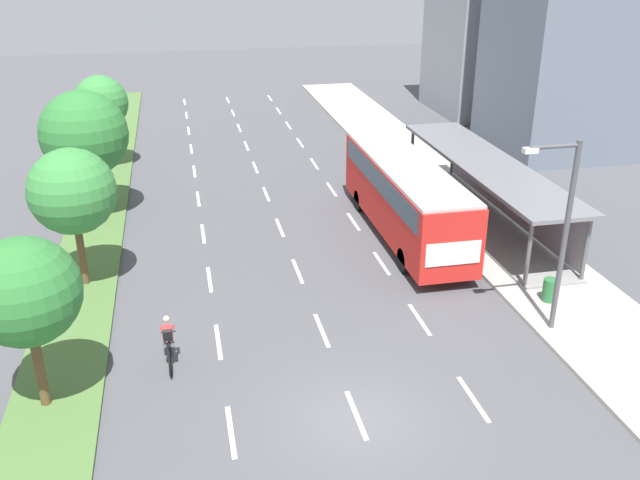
% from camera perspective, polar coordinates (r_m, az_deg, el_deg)
% --- Properties ---
extents(ground_plane, '(140.00, 140.00, 0.00)m').
position_cam_1_polar(ground_plane, '(19.72, 3.19, -14.63)').
color(ground_plane, '#4C4C51').
extents(median_strip, '(2.60, 52.00, 0.12)m').
position_cam_1_polar(median_strip, '(37.17, -17.56, 3.49)').
color(median_strip, '#4C7038').
rests_on(median_strip, ground).
extents(sidewalk_right, '(4.50, 52.00, 0.15)m').
position_cam_1_polar(sidewalk_right, '(39.32, 8.79, 5.46)').
color(sidewalk_right, '#ADAAA3').
rests_on(sidewalk_right, ground).
extents(lane_divider_left, '(0.14, 48.45, 0.01)m').
position_cam_1_polar(lane_divider_left, '(35.77, -10.05, 3.38)').
color(lane_divider_left, white).
rests_on(lane_divider_left, ground).
extents(lane_divider_center, '(0.14, 48.45, 0.01)m').
position_cam_1_polar(lane_divider_center, '(36.01, -4.48, 3.82)').
color(lane_divider_center, white).
rests_on(lane_divider_center, ground).
extents(lane_divider_right, '(0.14, 48.45, 0.01)m').
position_cam_1_polar(lane_divider_right, '(36.59, 0.97, 4.22)').
color(lane_divider_right, white).
rests_on(lane_divider_right, ground).
extents(bus_shelter, '(2.90, 14.09, 2.86)m').
position_cam_1_polar(bus_shelter, '(32.49, 13.88, 4.43)').
color(bus_shelter, gray).
rests_on(bus_shelter, sidewalk_right).
extents(bus, '(2.54, 11.29, 3.37)m').
position_cam_1_polar(bus, '(30.31, 7.05, 3.97)').
color(bus, red).
rests_on(bus, ground).
extents(cyclist, '(0.46, 1.82, 1.71)m').
position_cam_1_polar(cyclist, '(21.90, -12.42, -8.39)').
color(cyclist, black).
rests_on(cyclist, ground).
extents(median_tree_nearest, '(2.98, 2.98, 5.07)m').
position_cam_1_polar(median_tree_nearest, '(19.76, -23.25, -4.00)').
color(median_tree_nearest, brown).
rests_on(median_tree_nearest, median_strip).
extents(median_tree_second, '(3.17, 3.17, 5.30)m').
position_cam_1_polar(median_tree_second, '(26.49, -19.83, 3.78)').
color(median_tree_second, brown).
rests_on(median_tree_second, median_strip).
extents(median_tree_third, '(4.00, 4.00, 5.88)m').
position_cam_1_polar(median_tree_third, '(33.63, -18.96, 8.28)').
color(median_tree_third, brown).
rests_on(median_tree_third, median_strip).
extents(median_tree_fourth, '(3.01, 3.01, 5.20)m').
position_cam_1_polar(median_tree_fourth, '(40.94, -17.69, 10.76)').
color(median_tree_fourth, brown).
rests_on(median_tree_fourth, median_strip).
extents(streetlight, '(1.91, 0.24, 6.50)m').
position_cam_1_polar(streetlight, '(23.08, 19.37, 1.15)').
color(streetlight, '#4C4C51').
rests_on(streetlight, sidewalk_right).
extents(trash_bin, '(0.52, 0.52, 0.85)m').
position_cam_1_polar(trash_bin, '(26.26, 18.49, -3.94)').
color(trash_bin, '#286B38').
rests_on(trash_bin, sidewalk_right).
extents(building_mid_right, '(9.25, 8.17, 13.40)m').
position_cam_1_polar(building_mid_right, '(54.88, 14.83, 17.22)').
color(building_mid_right, '#8E939E').
rests_on(building_mid_right, ground).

